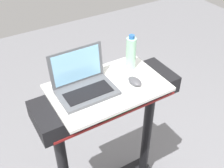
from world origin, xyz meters
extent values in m
cylinder|color=black|center=(0.34, 0.70, 0.60)|extent=(0.07, 0.07, 0.90)
cube|color=black|center=(0.00, 0.70, 1.11)|extent=(0.90, 0.28, 0.11)
cube|color=#0C3F19|center=(0.00, 0.56, 1.11)|extent=(0.24, 0.01, 0.06)
cube|color=maroon|center=(0.00, 0.56, 1.06)|extent=(0.81, 0.00, 0.02)
cube|color=white|center=(0.00, 0.70, 1.17)|extent=(0.67, 0.43, 0.02)
cube|color=#515459|center=(-0.13, 0.70, 1.19)|extent=(0.32, 0.21, 0.02)
cube|color=black|center=(-0.13, 0.69, 1.20)|extent=(0.27, 0.12, 0.00)
cube|color=#515459|center=(-0.13, 0.82, 1.30)|extent=(0.32, 0.03, 0.21)
cube|color=#8CCCF2|center=(-0.13, 0.81, 1.30)|extent=(0.29, 0.02, 0.18)
ellipsoid|color=#4C4C51|center=(0.15, 0.64, 1.20)|extent=(0.07, 0.11, 0.03)
cylinder|color=#9EDBB2|center=(0.22, 0.79, 1.29)|extent=(0.06, 0.06, 0.21)
cylinder|color=#2659A5|center=(0.22, 0.79, 1.40)|extent=(0.03, 0.03, 0.02)
camera|label=1|loc=(-0.63, -0.40, 2.17)|focal=44.27mm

